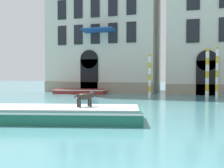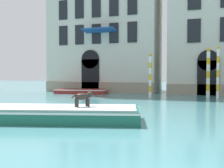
{
  "view_description": "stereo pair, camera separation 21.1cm",
  "coord_description": "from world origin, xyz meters",
  "px_view_note": "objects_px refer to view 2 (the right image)",
  "views": [
    {
      "loc": [
        10.11,
        -3.02,
        1.87
      ],
      "look_at": [
        4.89,
        13.72,
        1.2
      ],
      "focal_mm": 42.0,
      "sensor_mm": 36.0,
      "label": 1
    },
    {
      "loc": [
        10.31,
        -2.96,
        1.87
      ],
      "look_at": [
        4.89,
        13.72,
        1.2
      ],
      "focal_mm": 42.0,
      "sensor_mm": 36.0,
      "label": 2
    }
  ],
  "objects_px": {
    "dog_on_deck": "(84,97)",
    "boat_foreground": "(28,113)",
    "boat_moored_near_palazzo": "(81,91)",
    "mooring_pole_2": "(208,72)",
    "mooring_pole_0": "(150,76)",
    "mooring_pole_1": "(218,72)"
  },
  "relations": [
    {
      "from": "dog_on_deck",
      "to": "mooring_pole_0",
      "type": "distance_m",
      "value": 11.1
    },
    {
      "from": "mooring_pole_2",
      "to": "dog_on_deck",
      "type": "bearing_deg",
      "value": -111.73
    },
    {
      "from": "boat_moored_near_palazzo",
      "to": "mooring_pole_2",
      "type": "relative_size",
      "value": 1.29
    },
    {
      "from": "boat_foreground",
      "to": "mooring_pole_0",
      "type": "distance_m",
      "value": 12.09
    },
    {
      "from": "dog_on_deck",
      "to": "mooring_pole_1",
      "type": "height_order",
      "value": "mooring_pole_1"
    },
    {
      "from": "dog_on_deck",
      "to": "mooring_pole_0",
      "type": "xyz_separation_m",
      "value": [
        0.75,
        11.05,
        0.78
      ]
    },
    {
      "from": "boat_foreground",
      "to": "boat_moored_near_palazzo",
      "type": "xyz_separation_m",
      "value": [
        -4.19,
        14.13,
        -0.08
      ]
    },
    {
      "from": "mooring_pole_0",
      "to": "mooring_pole_1",
      "type": "bearing_deg",
      "value": 11.56
    },
    {
      "from": "boat_moored_near_palazzo",
      "to": "mooring_pole_2",
      "type": "distance_m",
      "value": 11.61
    },
    {
      "from": "dog_on_deck",
      "to": "mooring_pole_2",
      "type": "distance_m",
      "value": 13.85
    },
    {
      "from": "mooring_pole_0",
      "to": "mooring_pole_1",
      "type": "distance_m",
      "value": 5.14
    },
    {
      "from": "boat_moored_near_palazzo",
      "to": "mooring_pole_0",
      "type": "xyz_separation_m",
      "value": [
        7.09,
        -2.49,
        1.53
      ]
    },
    {
      "from": "boat_foreground",
      "to": "mooring_pole_2",
      "type": "height_order",
      "value": "mooring_pole_2"
    },
    {
      "from": "mooring_pole_1",
      "to": "mooring_pole_2",
      "type": "bearing_deg",
      "value": 131.7
    },
    {
      "from": "boat_moored_near_palazzo",
      "to": "mooring_pole_1",
      "type": "relative_size",
      "value": 1.28
    },
    {
      "from": "mooring_pole_1",
      "to": "mooring_pole_2",
      "type": "distance_m",
      "value": 1.0
    },
    {
      "from": "boat_moored_near_palazzo",
      "to": "dog_on_deck",
      "type": "bearing_deg",
      "value": -72.28
    },
    {
      "from": "boat_foreground",
      "to": "dog_on_deck",
      "type": "xyz_separation_m",
      "value": [
        2.15,
        0.6,
        0.67
      ]
    },
    {
      "from": "boat_moored_near_palazzo",
      "to": "mooring_pole_1",
      "type": "bearing_deg",
      "value": -14.24
    },
    {
      "from": "mooring_pole_0",
      "to": "boat_moored_near_palazzo",
      "type": "bearing_deg",
      "value": 160.69
    },
    {
      "from": "mooring_pole_1",
      "to": "mooring_pole_2",
      "type": "height_order",
      "value": "mooring_pole_1"
    },
    {
      "from": "dog_on_deck",
      "to": "boat_foreground",
      "type": "bearing_deg",
      "value": 145.81
    }
  ]
}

